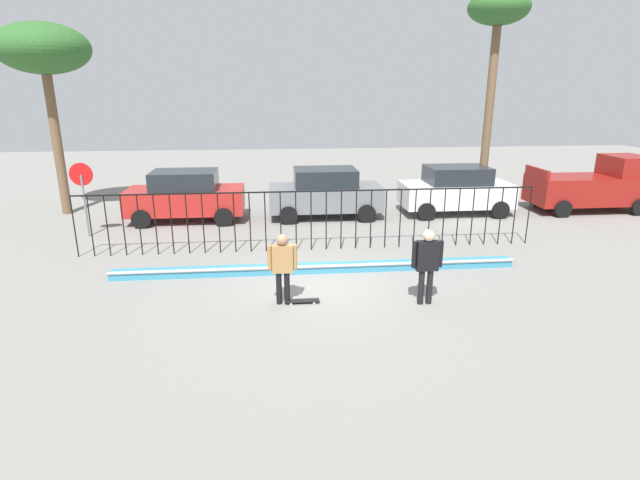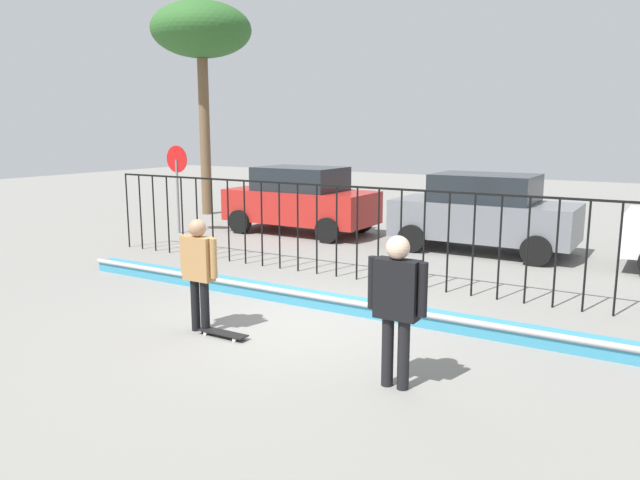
{
  "view_description": "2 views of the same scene",
  "coord_description": "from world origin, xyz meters",
  "px_view_note": "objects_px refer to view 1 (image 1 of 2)",
  "views": [
    {
      "loc": [
        -1.18,
        -11.86,
        4.84
      ],
      "look_at": [
        0.05,
        0.67,
        0.99
      ],
      "focal_mm": 27.99,
      "sensor_mm": 36.0,
      "label": 1
    },
    {
      "loc": [
        5.01,
        -7.56,
        2.98
      ],
      "look_at": [
        -0.18,
        1.03,
        1.13
      ],
      "focal_mm": 34.1,
      "sensor_mm": 36.0,
      "label": 2
    }
  ],
  "objects_px": {
    "parked_car_red": "(186,196)",
    "parked_car_white": "(456,190)",
    "camera_operator": "(427,260)",
    "skateboarder": "(282,263)",
    "palm_tree_tall": "(498,19)",
    "skateboard": "(302,301)",
    "stop_sign": "(83,189)",
    "palm_tree_short": "(43,52)",
    "parked_car_gray": "(325,193)",
    "pickup_truck": "(595,186)"
  },
  "relations": [
    {
      "from": "parked_car_red",
      "to": "parked_car_white",
      "type": "distance_m",
      "value": 10.53
    },
    {
      "from": "parked_car_red",
      "to": "palm_tree_short",
      "type": "xyz_separation_m",
      "value": [
        -5.0,
        1.64,
        5.15
      ]
    },
    {
      "from": "skateboard",
      "to": "pickup_truck",
      "type": "bearing_deg",
      "value": 23.56
    },
    {
      "from": "skateboard",
      "to": "palm_tree_tall",
      "type": "bearing_deg",
      "value": 40.71
    },
    {
      "from": "skateboard",
      "to": "stop_sign",
      "type": "bearing_deg",
      "value": 128.35
    },
    {
      "from": "palm_tree_tall",
      "to": "palm_tree_short",
      "type": "xyz_separation_m",
      "value": [
        -17.59,
        -0.75,
        -1.41
      ]
    },
    {
      "from": "pickup_truck",
      "to": "skateboard",
      "type": "bearing_deg",
      "value": -149.94
    },
    {
      "from": "parked_car_red",
      "to": "skateboarder",
      "type": "bearing_deg",
      "value": -67.76
    },
    {
      "from": "skateboard",
      "to": "pickup_truck",
      "type": "height_order",
      "value": "pickup_truck"
    },
    {
      "from": "skateboard",
      "to": "camera_operator",
      "type": "xyz_separation_m",
      "value": [
        2.85,
        -0.3,
        1.02
      ]
    },
    {
      "from": "camera_operator",
      "to": "skateboarder",
      "type": "bearing_deg",
      "value": 26.57
    },
    {
      "from": "skateboard",
      "to": "parked_car_white",
      "type": "bearing_deg",
      "value": 41.32
    },
    {
      "from": "palm_tree_tall",
      "to": "palm_tree_short",
      "type": "height_order",
      "value": "palm_tree_tall"
    },
    {
      "from": "pickup_truck",
      "to": "palm_tree_tall",
      "type": "distance_m",
      "value": 7.85
    },
    {
      "from": "skateboarder",
      "to": "camera_operator",
      "type": "height_order",
      "value": "camera_operator"
    },
    {
      "from": "camera_operator",
      "to": "parked_car_white",
      "type": "height_order",
      "value": "parked_car_white"
    },
    {
      "from": "parked_car_gray",
      "to": "pickup_truck",
      "type": "bearing_deg",
      "value": 2.97
    },
    {
      "from": "camera_operator",
      "to": "palm_tree_tall",
      "type": "height_order",
      "value": "palm_tree_tall"
    },
    {
      "from": "stop_sign",
      "to": "palm_tree_short",
      "type": "bearing_deg",
      "value": 119.94
    },
    {
      "from": "skateboard",
      "to": "palm_tree_short",
      "type": "distance_m",
      "value": 14.48
    },
    {
      "from": "camera_operator",
      "to": "pickup_truck",
      "type": "relative_size",
      "value": 0.38
    },
    {
      "from": "skateboarder",
      "to": "pickup_truck",
      "type": "height_order",
      "value": "pickup_truck"
    },
    {
      "from": "stop_sign",
      "to": "palm_tree_tall",
      "type": "height_order",
      "value": "palm_tree_tall"
    },
    {
      "from": "parked_car_gray",
      "to": "pickup_truck",
      "type": "height_order",
      "value": "pickup_truck"
    },
    {
      "from": "parked_car_gray",
      "to": "palm_tree_tall",
      "type": "xyz_separation_m",
      "value": [
        7.31,
        2.35,
        6.56
      ]
    },
    {
      "from": "palm_tree_tall",
      "to": "skateboarder",
      "type": "bearing_deg",
      "value": -131.36
    },
    {
      "from": "parked_car_gray",
      "to": "parked_car_white",
      "type": "relative_size",
      "value": 1.0
    },
    {
      "from": "camera_operator",
      "to": "parked_car_red",
      "type": "height_order",
      "value": "parked_car_red"
    },
    {
      "from": "parked_car_gray",
      "to": "palm_tree_short",
      "type": "xyz_separation_m",
      "value": [
        -10.28,
        1.61,
        5.15
      ]
    },
    {
      "from": "stop_sign",
      "to": "parked_car_gray",
      "type": "bearing_deg",
      "value": 12.48
    },
    {
      "from": "skateboarder",
      "to": "pickup_truck",
      "type": "bearing_deg",
      "value": 65.73
    },
    {
      "from": "parked_car_white",
      "to": "pickup_truck",
      "type": "relative_size",
      "value": 0.91
    },
    {
      "from": "camera_operator",
      "to": "skateboard",
      "type": "bearing_deg",
      "value": 26.28
    },
    {
      "from": "palm_tree_tall",
      "to": "stop_sign",
      "type": "bearing_deg",
      "value": -164.97
    },
    {
      "from": "camera_operator",
      "to": "parked_car_red",
      "type": "bearing_deg",
      "value": -18.93
    },
    {
      "from": "skateboarder",
      "to": "stop_sign",
      "type": "bearing_deg",
      "value": 169.74
    },
    {
      "from": "pickup_truck",
      "to": "palm_tree_tall",
      "type": "xyz_separation_m",
      "value": [
        -3.73,
        2.36,
        6.49
      ]
    },
    {
      "from": "skateboarder",
      "to": "camera_operator",
      "type": "xyz_separation_m",
      "value": [
        3.29,
        -0.33,
        0.07
      ]
    },
    {
      "from": "camera_operator",
      "to": "pickup_truck",
      "type": "bearing_deg",
      "value": -106.65
    },
    {
      "from": "camera_operator",
      "to": "parked_car_gray",
      "type": "height_order",
      "value": "parked_car_gray"
    },
    {
      "from": "camera_operator",
      "to": "parked_car_white",
      "type": "xyz_separation_m",
      "value": [
        3.8,
        8.43,
        -0.11
      ]
    },
    {
      "from": "camera_operator",
      "to": "parked_car_red",
      "type": "xyz_separation_m",
      "value": [
        -6.72,
        8.36,
        -0.11
      ]
    },
    {
      "from": "stop_sign",
      "to": "palm_tree_tall",
      "type": "relative_size",
      "value": 0.29
    },
    {
      "from": "pickup_truck",
      "to": "stop_sign",
      "type": "distance_m",
      "value": 19.43
    },
    {
      "from": "parked_car_gray",
      "to": "camera_operator",
      "type": "bearing_deg",
      "value": -77.24
    },
    {
      "from": "parked_car_white",
      "to": "stop_sign",
      "type": "relative_size",
      "value": 1.72
    },
    {
      "from": "skateboard",
      "to": "pickup_truck",
      "type": "relative_size",
      "value": 0.17
    },
    {
      "from": "skateboard",
      "to": "skateboarder",
      "type": "bearing_deg",
      "value": 166.76
    },
    {
      "from": "parked_car_gray",
      "to": "parked_car_white",
      "type": "xyz_separation_m",
      "value": [
        5.24,
        0.05,
        0.0
      ]
    },
    {
      "from": "skateboarder",
      "to": "parked_car_red",
      "type": "relative_size",
      "value": 0.39
    }
  ]
}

